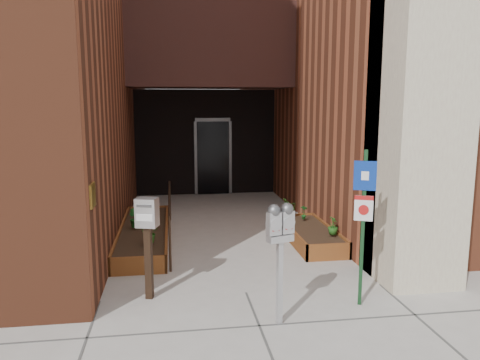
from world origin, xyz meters
name	(u,v)px	position (x,y,z in m)	size (l,w,h in m)	color
ground	(246,293)	(0.00, 0.00, 0.00)	(80.00, 80.00, 0.00)	#9E9991
architecture	(198,13)	(-0.18, 6.89, 4.98)	(20.00, 14.60, 10.00)	brown
planter_left	(144,235)	(-1.55, 2.70, 0.13)	(0.90, 3.60, 0.30)	brown
planter_right	(310,235)	(1.60, 2.20, 0.13)	(0.80, 2.20, 0.30)	brown
handrail	(170,203)	(-1.05, 2.65, 0.75)	(0.04, 3.34, 0.90)	black
parking_meter	(280,232)	(0.25, -0.97, 1.15)	(0.35, 0.21, 1.49)	#B7B6B9
sign_post	(363,211)	(1.43, -0.60, 1.27)	(0.27, 0.13, 2.06)	#14381B
payment_dropbox	(147,227)	(-1.33, 0.02, 1.01)	(0.33, 0.28, 1.40)	black
shrub_left_a	(150,232)	(-1.39, 1.63, 0.48)	(0.32, 0.32, 0.35)	#205016
shrub_left_b	(133,218)	(-1.73, 2.68, 0.48)	(0.20, 0.20, 0.36)	#18551A
shrub_left_c	(143,208)	(-1.59, 3.41, 0.50)	(0.22, 0.22, 0.39)	#1A5317
shrub_left_d	(155,207)	(-1.35, 3.55, 0.48)	(0.19, 0.19, 0.37)	#185418
shrub_right_a	(333,226)	(1.85, 1.65, 0.46)	(0.18, 0.18, 0.32)	#215418
shrub_right_b	(304,212)	(1.64, 2.80, 0.45)	(0.15, 0.15, 0.29)	#1B601F
shrub_right_c	(290,207)	(1.43, 3.10, 0.48)	(0.33, 0.33, 0.37)	#285E1A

